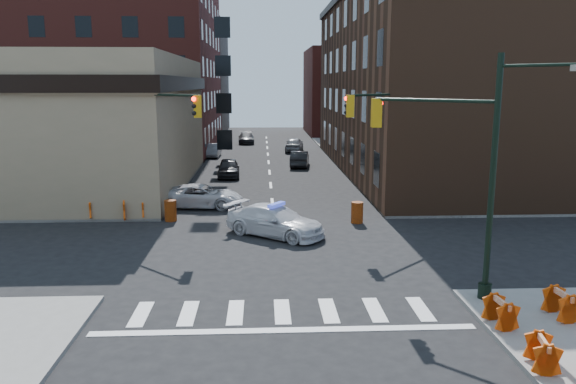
{
  "coord_description": "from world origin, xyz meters",
  "views": [
    {
      "loc": [
        -0.61,
        -23.75,
        7.22
      ],
      "look_at": [
        0.6,
        2.08,
        2.2
      ],
      "focal_mm": 35.0,
      "sensor_mm": 36.0,
      "label": 1
    }
  ],
  "objects": [
    {
      "name": "parked_car_enear",
      "position": [
        2.71,
        25.1,
        0.69
      ],
      "size": [
        1.99,
        4.35,
        1.38
      ],
      "primitive_type": "imported",
      "rotation": [
        0.0,
        0.0,
        3.01
      ],
      "color": "black",
      "rests_on": "ground"
    },
    {
      "name": "ground",
      "position": [
        0.0,
        0.0,
        0.0
      ],
      "size": [
        140.0,
        140.0,
        0.0
      ],
      "primitive_type": "plane",
      "color": "black",
      "rests_on": "ground"
    },
    {
      "name": "barricade_se_c",
      "position": [
        6.4,
        -11.0,
        0.55
      ],
      "size": [
        0.73,
        1.15,
        0.8
      ],
      "primitive_type": null,
      "rotation": [
        0.0,
        0.0,
        1.38
      ],
      "color": "#CA5709",
      "rests_on": "sidewalk_se"
    },
    {
      "name": "signal_pole_se",
      "position": [
        6.04,
        -5.52,
        4.61
      ],
      "size": [
        5.4,
        5.27,
        8.0
      ],
      "rotation": [
        0.0,
        0.0,
        2.36
      ],
      "color": "black",
      "rests_on": "sidewalk_se"
    },
    {
      "name": "pedestrian_b",
      "position": [
        -12.29,
        6.0,
        1.03
      ],
      "size": [
        1.08,
        1.02,
        1.77
      ],
      "primitive_type": "imported",
      "rotation": [
        0.0,
        0.0,
        0.56
      ],
      "color": "black",
      "rests_on": "sidewalk_nw"
    },
    {
      "name": "barricade_se_b",
      "position": [
        6.4,
        -8.47,
        0.56
      ],
      "size": [
        0.66,
        1.15,
        0.82
      ],
      "primitive_type": null,
      "rotation": [
        0.0,
        0.0,
        1.67
      ],
      "color": "#C16409",
      "rests_on": "sidewalk_se"
    },
    {
      "name": "sidewalk_ne",
      "position": [
        23.0,
        32.75,
        0.07
      ],
      "size": [
        34.0,
        54.5,
        0.15
      ],
      "primitive_type": "cube",
      "color": "gray",
      "rests_on": "ground"
    },
    {
      "name": "barricade_nw_b",
      "position": [
        -9.25,
        5.85,
        0.64
      ],
      "size": [
        1.43,
        0.93,
        0.99
      ],
      "primitive_type": null,
      "rotation": [
        0.0,
        0.0,
        0.22
      ],
      "color": "#C66009",
      "rests_on": "sidewalk_nw"
    },
    {
      "name": "police_car",
      "position": [
        -0.0,
        2.39,
        0.73
      ],
      "size": [
        5.29,
        4.61,
        1.46
      ],
      "primitive_type": "imported",
      "rotation": [
        0.0,
        0.0,
        0.95
      ],
      "color": "silver",
      "rests_on": "ground"
    },
    {
      "name": "pedestrian_c",
      "position": [
        -10.55,
        6.0,
        0.95
      ],
      "size": [
        0.99,
        0.85,
        1.59
      ],
      "primitive_type": "imported",
      "rotation": [
        0.0,
        0.0,
        0.61
      ],
      "color": "#1E222D",
      "rests_on": "sidewalk_nw"
    },
    {
      "name": "pickup",
      "position": [
        -4.22,
        8.89,
        0.68
      ],
      "size": [
        5.12,
        2.77,
        1.36
      ],
      "primitive_type": "imported",
      "rotation": [
        0.0,
        0.0,
        1.46
      ],
      "color": "silver",
      "rests_on": "ground"
    },
    {
      "name": "tree_ne_near",
      "position": [
        7.5,
        26.0,
        3.49
      ],
      "size": [
        3.0,
        3.0,
        4.85
      ],
      "color": "black",
      "rests_on": "sidewalk_ne"
    },
    {
      "name": "bank_building",
      "position": [
        -17.0,
        16.5,
        4.5
      ],
      "size": [
        22.0,
        22.0,
        9.0
      ],
      "primitive_type": "cube",
      "color": "#968162",
      "rests_on": "ground"
    },
    {
      "name": "barrel_bank",
      "position": [
        -5.5,
        5.6,
        0.56
      ],
      "size": [
        0.7,
        0.7,
        1.12
      ],
      "primitive_type": "cylinder",
      "rotation": [
        0.0,
        0.0,
        0.13
      ],
      "color": "#CB3909",
      "rests_on": "ground"
    },
    {
      "name": "parked_car_efar",
      "position": [
        2.87,
        36.35,
        0.76
      ],
      "size": [
        2.39,
        4.67,
        1.52
      ],
      "primitive_type": "imported",
      "rotation": [
        0.0,
        0.0,
        3.01
      ],
      "color": "gray",
      "rests_on": "ground"
    },
    {
      "name": "parked_car_wdeep",
      "position": [
        -2.5,
        44.69,
        0.68
      ],
      "size": [
        2.03,
        4.71,
        1.35
      ],
      "primitive_type": "imported",
      "rotation": [
        0.0,
        0.0,
        0.03
      ],
      "color": "black",
      "rests_on": "ground"
    },
    {
      "name": "signal_pole_ne",
      "position": [
        5.84,
        5.35,
        4.34
      ],
      "size": [
        3.67,
        3.58,
        8.0
      ],
      "rotation": [
        0.0,
        0.0,
        -2.36
      ],
      "color": "black",
      "rests_on": "sidewalk_ne"
    },
    {
      "name": "barricade_nw_a",
      "position": [
        -7.46,
        5.7,
        0.63
      ],
      "size": [
        1.38,
        0.87,
        0.96
      ],
      "primitive_type": null,
      "rotation": [
        0.0,
        0.0,
        0.19
      ],
      "color": "red",
      "rests_on": "sidewalk_nw"
    },
    {
      "name": "barrel_road",
      "position": [
        4.35,
        4.71,
        0.56
      ],
      "size": [
        0.78,
        0.78,
        1.12
      ],
      "primitive_type": "cylinder",
      "rotation": [
        0.0,
        0.0,
        -0.29
      ],
      "color": "#C56409",
      "rests_on": "ground"
    },
    {
      "name": "filler_ne",
      "position": [
        14.0,
        58.0,
        6.0
      ],
      "size": [
        16.0,
        16.0,
        12.0
      ],
      "primitive_type": "cube",
      "color": "#5D231D",
      "rests_on": "ground"
    },
    {
      "name": "sidewalk_nw",
      "position": [
        -23.0,
        32.75,
        0.07
      ],
      "size": [
        34.0,
        54.5,
        0.15
      ],
      "primitive_type": "cube",
      "color": "gray",
      "rests_on": "ground"
    },
    {
      "name": "apartment_block",
      "position": [
        -18.5,
        40.0,
        12.0
      ],
      "size": [
        25.0,
        25.0,
        24.0
      ],
      "primitive_type": "cube",
      "color": "#5D231D",
      "rests_on": "ground"
    },
    {
      "name": "pedestrian_a",
      "position": [
        -9.19,
        8.03,
        1.0
      ],
      "size": [
        0.64,
        0.43,
        1.71
      ],
      "primitive_type": "imported",
      "rotation": [
        0.0,
        0.0,
        -0.04
      ],
      "color": "black",
      "rests_on": "sidewalk_nw"
    },
    {
      "name": "filler_nw",
      "position": [
        -16.0,
        62.0,
        8.0
      ],
      "size": [
        20.0,
        18.0,
        16.0
      ],
      "primitive_type": "cube",
      "color": "brown",
      "rests_on": "ground"
    },
    {
      "name": "barricade_se_a",
      "position": [
        8.5,
        -8.0,
        0.58
      ],
      "size": [
        0.65,
        1.18,
        0.86
      ],
      "primitive_type": null,
      "rotation": [
        0.0,
        0.0,
        1.64
      ],
      "color": "#D9660A",
      "rests_on": "sidewalk_se"
    },
    {
      "name": "signal_pole_nw",
      "position": [
        -5.85,
        5.34,
        4.34
      ],
      "size": [
        3.58,
        3.67,
        8.0
      ],
      "rotation": [
        0.0,
        0.0,
        -0.79
      ],
      "color": "black",
      "rests_on": "sidewalk_nw"
    },
    {
      "name": "tree_ne_far",
      "position": [
        7.5,
        34.0,
        3.49
      ],
      "size": [
        3.0,
        3.0,
        4.85
      ],
      "color": "black",
      "rests_on": "sidewalk_ne"
    },
    {
      "name": "parked_car_wfar",
      "position": [
        -5.5,
        32.16,
        0.65
      ],
      "size": [
        1.5,
        3.99,
        1.3
      ],
      "primitive_type": "imported",
      "rotation": [
        0.0,
        0.0,
        -0.03
      ],
      "color": "gray",
      "rests_on": "ground"
    },
    {
      "name": "commercial_row_ne",
      "position": [
        13.0,
        22.5,
        7.0
      ],
      "size": [
        14.0,
        34.0,
        14.0
      ],
      "primitive_type": "cube",
      "color": "#4A2E1D",
      "rests_on": "ground"
    },
    {
      "name": "parked_car_wnear",
      "position": [
        -3.23,
        19.84,
        0.71
      ],
      "size": [
        1.85,
        4.26,
        1.43
      ],
      "primitive_type": "imported",
      "rotation": [
        0.0,
        0.0,
        0.04
      ],
      "color": "black",
      "rests_on": "ground"
    }
  ]
}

